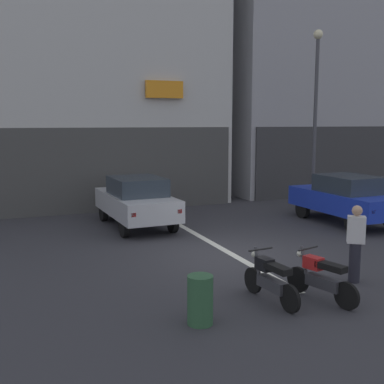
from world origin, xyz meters
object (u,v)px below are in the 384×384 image
at_px(car_silver_crossing_near, 136,200).
at_px(person_by_motorcycles, 356,243).
at_px(car_blue_parked_kerbside, 346,198).
at_px(street_lamp, 316,102).
at_px(motorcycle_black_row_leftmost, 270,279).
at_px(motorcycle_red_row_left_mid, 321,277).
at_px(trash_bin, 200,300).

relative_size(car_silver_crossing_near, person_by_motorcycles, 2.49).
distance_m(car_blue_parked_kerbside, person_by_motorcycles, 6.27).
relative_size(car_silver_crossing_near, street_lamp, 0.60).
distance_m(motorcycle_black_row_leftmost, motorcycle_red_row_left_mid, 0.99).
relative_size(car_blue_parked_kerbside, street_lamp, 0.60).
height_order(car_silver_crossing_near, trash_bin, car_silver_crossing_near).
bearing_deg(trash_bin, motorcycle_red_row_left_mid, 3.28).
xyz_separation_m(motorcycle_red_row_left_mid, trash_bin, (-2.58, -0.15, -0.03)).
bearing_deg(trash_bin, car_silver_crossing_near, 82.33).
relative_size(street_lamp, motorcycle_red_row_left_mid, 4.22).
bearing_deg(trash_bin, person_by_motorcycles, 10.99).
xyz_separation_m(car_silver_crossing_near, motorcycle_black_row_leftmost, (0.57, -7.42, -0.43)).
bearing_deg(motorcycle_red_row_left_mid, car_silver_crossing_near, 101.16).
bearing_deg(person_by_motorcycles, motorcycle_black_row_leftmost, -171.84).
distance_m(car_silver_crossing_near, car_blue_parked_kerbside, 7.04).
relative_size(car_silver_crossing_near, motorcycle_black_row_leftmost, 2.49).
bearing_deg(motorcycle_black_row_leftmost, trash_bin, -165.14).
height_order(motorcycle_black_row_leftmost, trash_bin, motorcycle_black_row_leftmost).
xyz_separation_m(car_blue_parked_kerbside, motorcycle_black_row_leftmost, (-6.13, -5.28, -0.43)).
height_order(street_lamp, motorcycle_black_row_leftmost, street_lamp).
xyz_separation_m(motorcycle_black_row_leftmost, person_by_motorcycles, (2.28, 0.33, 0.40)).
relative_size(street_lamp, trash_bin, 8.09).
bearing_deg(car_silver_crossing_near, person_by_motorcycles, -68.09).
relative_size(motorcycle_black_row_leftmost, trash_bin, 1.96).
distance_m(motorcycle_black_row_leftmost, person_by_motorcycles, 2.34).
distance_m(street_lamp, motorcycle_red_row_left_mid, 10.92).
relative_size(car_blue_parked_kerbside, trash_bin, 4.86).
distance_m(car_silver_crossing_near, trash_bin, 7.94).
height_order(street_lamp, trash_bin, street_lamp).
bearing_deg(motorcycle_black_row_leftmost, car_silver_crossing_near, 94.41).
height_order(street_lamp, motorcycle_red_row_left_mid, street_lamp).
height_order(car_blue_parked_kerbside, person_by_motorcycles, person_by_motorcycles).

